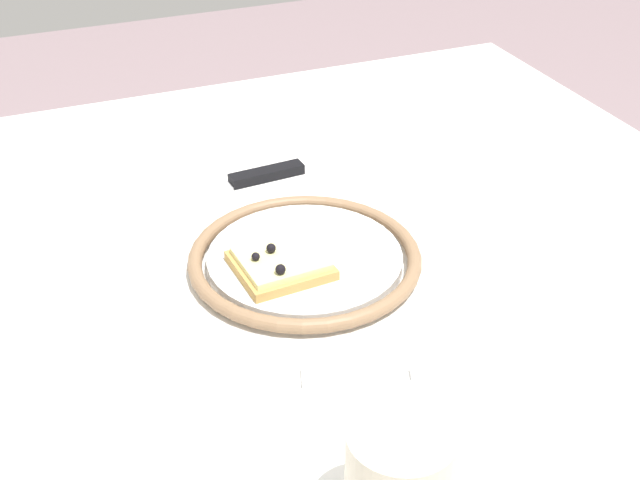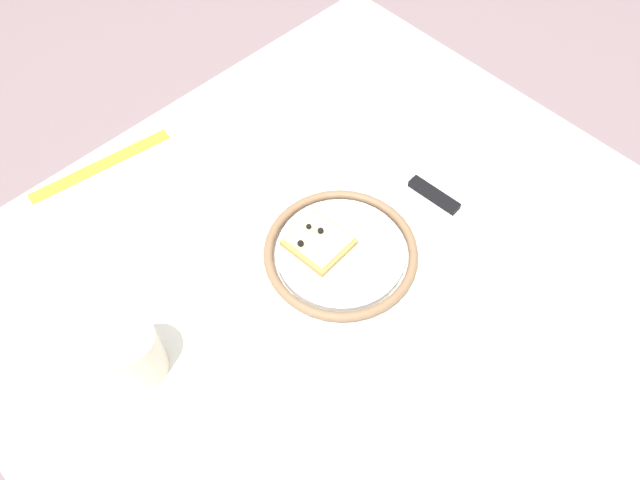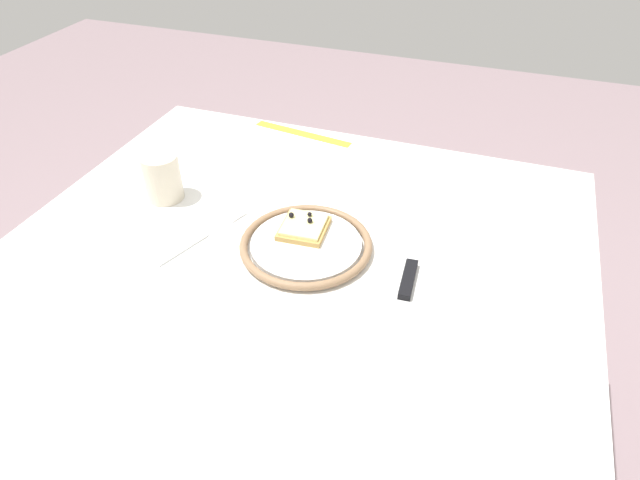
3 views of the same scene
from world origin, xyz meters
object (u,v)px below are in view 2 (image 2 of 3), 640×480
dining_table (347,306)px  plate (341,253)px  fork (260,347)px  knife (418,185)px  measuring_tape (101,165)px  cup (135,353)px  pizza_slice_near (319,241)px

dining_table → plate: (0.02, 0.04, 0.09)m
dining_table → fork: bearing=176.8°
plate → knife: 0.18m
fork → measuring_tape: fork is taller
dining_table → knife: size_ratio=4.18×
dining_table → plate: 0.10m
dining_table → fork: size_ratio=5.16×
measuring_tape → cup: bearing=-106.5°
cup → fork: bearing=-33.5°
knife → fork: size_ratio=1.23×
dining_table → knife: 0.23m
knife → measuring_tape: knife is taller
pizza_slice_near → measuring_tape: bearing=111.4°
pizza_slice_near → fork: size_ratio=0.46×
plate → pizza_slice_near: pizza_slice_near is taller
cup → pizza_slice_near: bearing=-5.2°
plate → pizza_slice_near: bearing=117.1°
dining_table → knife: bearing=12.9°
plate → knife: (0.18, 0.01, -0.00)m
cup → measuring_tape: (0.16, 0.34, -0.05)m
plate → pizza_slice_near: 0.04m
dining_table → measuring_tape: bearing=107.7°
measuring_tape → plate: bearing=-60.0°
cup → measuring_tape: bearing=65.4°
fork → measuring_tape: bearing=86.8°
pizza_slice_near → knife: bearing=-6.5°
knife → cup: size_ratio=2.60×
pizza_slice_near → fork: (-0.17, -0.06, -0.02)m
pizza_slice_near → knife: size_ratio=0.38×
dining_table → cup: bearing=161.9°
dining_table → pizza_slice_near: bearing=86.0°
pizza_slice_near → knife: 0.20m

